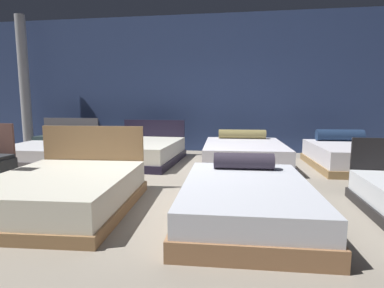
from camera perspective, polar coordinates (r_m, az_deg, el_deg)
ground_plane at (r=4.92m, az=-3.43°, el=-7.60°), size 18.00×18.00×0.02m
showroom_back_wall at (r=8.17m, az=1.50°, el=10.99°), size 18.00×0.06×3.50m
bed_1 at (r=4.07m, az=-22.73°, el=-8.07°), size 1.72×2.04×0.94m
bed_2 at (r=3.54m, az=9.97°, el=-10.08°), size 1.49×2.19×0.63m
bed_4 at (r=7.68m, az=-24.68°, el=-1.08°), size 1.66×2.07×0.89m
bed_5 at (r=6.75m, az=-9.64°, el=-1.40°), size 1.73×2.18×0.86m
bed_6 at (r=6.36m, az=9.59°, el=-1.86°), size 1.72×2.19×0.67m
bed_7 at (r=6.82m, az=27.30°, el=-1.96°), size 1.55×2.00×0.71m
support_pillar at (r=9.32m, az=-28.58°, el=9.66°), size 0.25×0.25×3.50m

